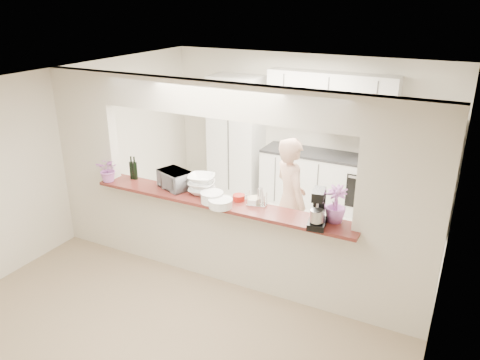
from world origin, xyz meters
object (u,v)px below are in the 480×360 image
Objects in this scene: person at (290,202)px; refrigerator at (426,176)px; stand_mixer at (318,210)px; toaster_oven at (175,179)px.

refrigerator is at bearing -85.21° from person.
person is at bearing 125.23° from stand_mixer.
person reaches higher than refrigerator.
stand_mixer is (-0.80, -2.79, 0.43)m from refrigerator.
person is (-1.46, -1.85, 0.01)m from refrigerator.
person reaches higher than stand_mixer.
person is at bearing 49.53° from toaster_oven.
toaster_oven is (-2.75, -2.60, 0.36)m from refrigerator.
stand_mixer is at bearing -106.07° from refrigerator.
stand_mixer reaches higher than toaster_oven.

